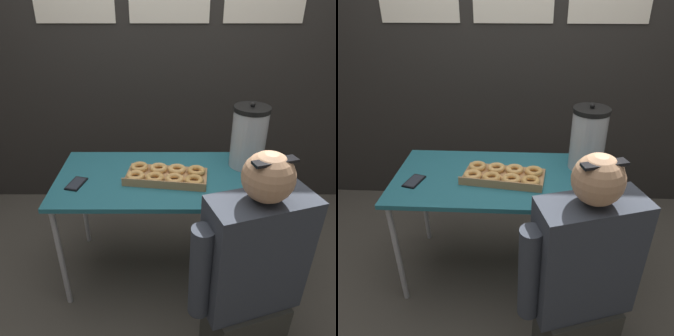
% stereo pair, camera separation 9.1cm
% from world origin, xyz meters
% --- Properties ---
extents(ground_plane, '(12.00, 12.00, 0.00)m').
position_xyz_m(ground_plane, '(0.00, 0.00, 0.00)').
color(ground_plane, '#4C473F').
extents(back_wall, '(6.00, 0.11, 2.72)m').
position_xyz_m(back_wall, '(0.00, 1.00, 1.37)').
color(back_wall, '#282623').
rests_on(back_wall, ground).
extents(folding_table, '(1.38, 0.67, 0.77)m').
position_xyz_m(folding_table, '(0.00, 0.00, 0.71)').
color(folding_table, '#236675').
rests_on(folding_table, ground).
extents(donut_box, '(0.52, 0.32, 0.05)m').
position_xyz_m(donut_box, '(-0.02, -0.02, 0.79)').
color(donut_box, tan).
rests_on(donut_box, folding_table).
extents(coffee_urn, '(0.22, 0.25, 0.42)m').
position_xyz_m(coffee_urn, '(0.49, 0.15, 0.97)').
color(coffee_urn, '#B7B7BC').
rests_on(coffee_urn, folding_table).
extents(cell_phone, '(0.11, 0.16, 0.01)m').
position_xyz_m(cell_phone, '(-0.55, -0.09, 0.77)').
color(cell_phone, black).
rests_on(cell_phone, folding_table).
extents(person_seated, '(0.60, 0.35, 1.24)m').
position_xyz_m(person_seated, '(0.38, -0.62, 0.58)').
color(person_seated, '#33332D').
rests_on(person_seated, ground).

